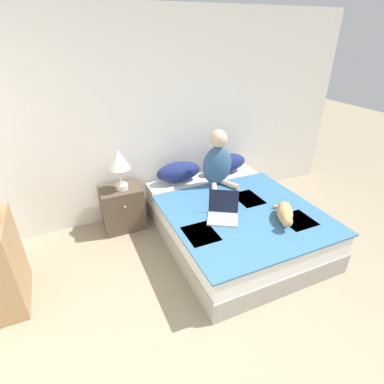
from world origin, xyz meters
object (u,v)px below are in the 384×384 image
Objects in this scene: person_sitting at (218,162)px; bookshelf at (3,263)px; pillow_near at (179,172)px; laptop_open at (223,213)px; pillow_far at (226,163)px; cat_tabby at (285,213)px; bed at (234,222)px; table_lamp at (119,162)px; nightstand at (122,208)px.

bookshelf is at bearing -168.04° from person_sitting.
person_sitting is (0.42, -0.30, 0.18)m from pillow_near.
pillow_far is at bearing 89.78° from laptop_open.
pillow_far is at bearing 44.56° from person_sitting.
laptop_open is (0.10, -1.03, -0.07)m from pillow_near.
pillow_far reaches higher than cat_tabby.
laptop_open reaches higher than cat_tabby.
bed is 3.99× the size of table_lamp.
bookshelf is at bearing -67.43° from cat_tabby.
bookshelf reaches higher than laptop_open.
pillow_far reaches higher than nightstand.
pillow_near and pillow_far have the same top height.
table_lamp reaches higher than pillow_near.
table_lamp is (-1.14, 0.78, 0.68)m from bed.
cat_tabby is at bearing -76.90° from person_sitting.
pillow_near is at bearing 2.99° from nightstand.
table_lamp is 0.58× the size of bookshelf.
pillow_far is 1.20m from laptop_open.
nightstand is at bearing 32.20° from bookshelf.
pillow_near reaches higher than nightstand.
bed is 3.33× the size of pillow_near.
nightstand is at bearing -97.93° from cat_tabby.
person_sitting is 2.52m from bookshelf.
bed is at bearing -112.77° from pillow_far.
pillow_near is at bearing 180.00° from pillow_far.
table_lamp is (-0.78, -0.08, 0.30)m from pillow_near.
laptop_open reaches higher than nightstand.
nightstand is at bearing -177.01° from pillow_near.
bookshelf is (-2.44, -0.52, -0.36)m from person_sitting.
bed is 4.63× the size of laptop_open.
cat_tabby is at bearing -92.38° from pillow_far.
pillow_near is (-0.36, 0.86, 0.38)m from bed.
person_sitting is at bearing 97.25° from laptop_open.
pillow_far is (0.72, 0.00, 0.00)m from pillow_near.
person_sitting reaches higher than cat_tabby.
table_lamp reaches higher than pillow_far.
cat_tabby is 0.83× the size of nightstand.
cat_tabby is (0.30, -0.49, 0.33)m from bed.
table_lamp reaches higher than nightstand.
table_lamp is (-1.19, 0.22, 0.12)m from person_sitting.
bed is at bearing -1.02° from bookshelf.
pillow_near is 1.07× the size of nightstand.
pillow_far is (0.36, 0.86, 0.38)m from bed.
cat_tabby reaches higher than nightstand.
pillow_far is 1.07× the size of nightstand.
person_sitting is at bearing -11.77° from nightstand.
bookshelf reaches higher than cat_tabby.
bed is at bearing -114.46° from cat_tabby.
person_sitting reaches higher than bookshelf.
bookshelf is (-2.12, 0.21, -0.11)m from laptop_open.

